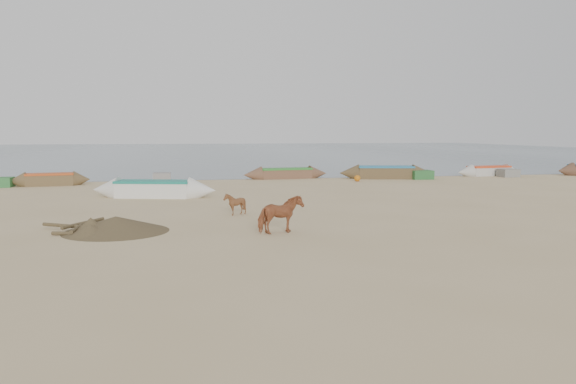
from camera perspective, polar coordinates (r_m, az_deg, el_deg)
name	(u,v)px	position (r m, az deg, el deg)	size (l,w,h in m)	color
ground	(311,234)	(18.86, 2.32, -4.30)	(140.00, 140.00, 0.00)	tan
sea	(204,151)	(100.20, -8.56, 4.14)	(160.00, 160.00, 0.00)	slate
cow_adult	(280,215)	(18.88, -0.80, -2.32)	(0.69, 1.52, 1.28)	#9A5532
calf_front	(235,204)	(23.16, -5.42, -1.21)	(0.75, 0.85, 0.93)	brown
near_canoe	(154,189)	(30.10, -13.47, 0.30)	(6.53, 1.38, 0.88)	silver
debris_pile	(116,224)	(20.16, -17.08, -3.13)	(3.60, 3.60, 0.53)	brown
waterline_canoes	(251,175)	(39.16, -3.76, 1.75)	(58.75, 4.28, 0.93)	brown
beach_clutter	(289,177)	(39.11, 0.06, 1.58)	(41.14, 3.85, 0.64)	#327037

